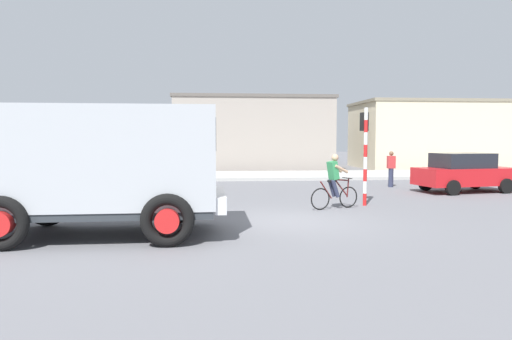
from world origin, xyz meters
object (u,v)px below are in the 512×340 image
Objects in this scene: truck_foreground at (101,162)px; car_red_near at (464,172)px; traffic_light_pole at (365,143)px; pedestrian_near_kerb at (391,168)px; cyclist at (334,181)px.

car_red_near is at bearing 29.64° from truck_foreground.
car_red_near is (12.73, 7.25, -0.85)m from truck_foreground.
truck_foreground is at bearing -150.36° from car_red_near.
traffic_light_pole is 0.76× the size of car_red_near.
pedestrian_near_kerb is (3.02, 5.31, -1.22)m from traffic_light_pole.
pedestrian_near_kerb is (10.47, 9.34, -0.82)m from truck_foreground.
pedestrian_near_kerb is at bearing 60.42° from traffic_light_pole.
traffic_light_pole is 1.98× the size of pedestrian_near_kerb.
cyclist is 7.32m from pedestrian_near_kerb.
truck_foreground is 8.48m from traffic_light_pole.
car_red_near is (5.28, 3.22, -1.25)m from traffic_light_pole.
pedestrian_near_kerb is (4.20, 6.00, -0.02)m from cyclist.
pedestrian_near_kerb is at bearing 54.99° from cyclist.
car_red_near is at bearing -42.77° from pedestrian_near_kerb.
traffic_light_pole is (1.18, 0.68, 1.20)m from cyclist.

